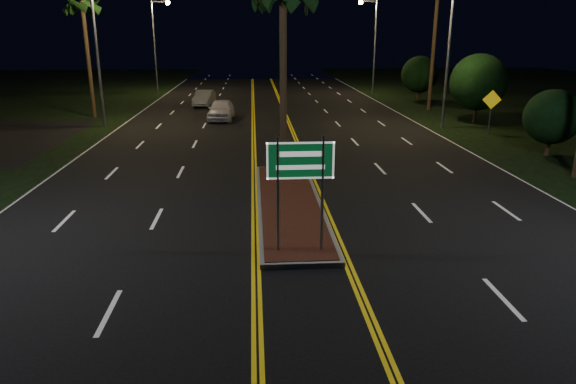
{
  "coord_description": "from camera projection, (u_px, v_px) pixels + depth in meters",
  "views": [
    {
      "loc": [
        -1.22,
        -10.29,
        5.92
      ],
      "look_at": [
        -0.34,
        2.59,
        1.9
      ],
      "focal_mm": 32.0,
      "sensor_mm": 36.0,
      "label": 1
    }
  ],
  "objects": [
    {
      "name": "ground",
      "position": [
        311.0,
        305.0,
        11.64
      ],
      "size": [
        120.0,
        120.0,
        0.0
      ],
      "primitive_type": "plane",
      "color": "black",
      "rests_on": "ground"
    },
    {
      "name": "median_island",
      "position": [
        289.0,
        204.0,
        18.29
      ],
      "size": [
        2.25,
        10.25,
        0.17
      ],
      "color": "gray",
      "rests_on": "ground"
    },
    {
      "name": "highway_sign",
      "position": [
        300.0,
        171.0,
        13.59
      ],
      "size": [
        1.8,
        0.08,
        3.2
      ],
      "color": "gray",
      "rests_on": "ground"
    },
    {
      "name": "streetlight_left_mid",
      "position": [
        102.0,
        37.0,
        32.14
      ],
      "size": [
        1.91,
        0.44,
        9.0
      ],
      "color": "gray",
      "rests_on": "ground"
    },
    {
      "name": "streetlight_left_far",
      "position": [
        158.0,
        36.0,
        51.2
      ],
      "size": [
        1.91,
        0.44,
        9.0
      ],
      "color": "gray",
      "rests_on": "ground"
    },
    {
      "name": "streetlight_right_mid",
      "position": [
        444.0,
        37.0,
        31.61
      ],
      "size": [
        1.91,
        0.44,
        9.0
      ],
      "color": "gray",
      "rests_on": "ground"
    },
    {
      "name": "streetlight_right_far",
      "position": [
        372.0,
        36.0,
        50.66
      ],
      "size": [
        1.91,
        0.44,
        9.0
      ],
      "color": "gray",
      "rests_on": "ground"
    },
    {
      "name": "palm_left_far",
      "position": [
        82.0,
        5.0,
        35.19
      ],
      "size": [
        2.4,
        2.4,
        8.8
      ],
      "color": "#382819",
      "rests_on": "ground"
    },
    {
      "name": "shrub_near",
      "position": [
        552.0,
        117.0,
        25.27
      ],
      "size": [
        2.7,
        2.7,
        3.3
      ],
      "color": "#382819",
      "rests_on": "ground"
    },
    {
      "name": "shrub_mid",
      "position": [
        478.0,
        82.0,
        34.6
      ],
      "size": [
        3.78,
        3.78,
        4.62
      ],
      "color": "#382819",
      "rests_on": "ground"
    },
    {
      "name": "shrub_far",
      "position": [
        420.0,
        74.0,
        46.14
      ],
      "size": [
        3.24,
        3.24,
        3.96
      ],
      "color": "#382819",
      "rests_on": "ground"
    },
    {
      "name": "car_near",
      "position": [
        221.0,
        108.0,
        36.29
      ],
      "size": [
        2.4,
        5.06,
        1.65
      ],
      "primitive_type": "imported",
      "rotation": [
        0.0,
        0.0,
        -0.06
      ],
      "color": "white",
      "rests_on": "ground"
    },
    {
      "name": "car_far",
      "position": [
        204.0,
        97.0,
        43.35
      ],
      "size": [
        2.38,
        4.66,
        1.5
      ],
      "primitive_type": "imported",
      "rotation": [
        0.0,
        0.0,
        -0.1
      ],
      "color": "#A2A5AC",
      "rests_on": "ground"
    },
    {
      "name": "warning_sign",
      "position": [
        491.0,
        106.0,
        30.64
      ],
      "size": [
        1.12,
        0.13,
        2.67
      ],
      "rotation": [
        0.0,
        0.0,
        -0.09
      ],
      "color": "gray",
      "rests_on": "ground"
    }
  ]
}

